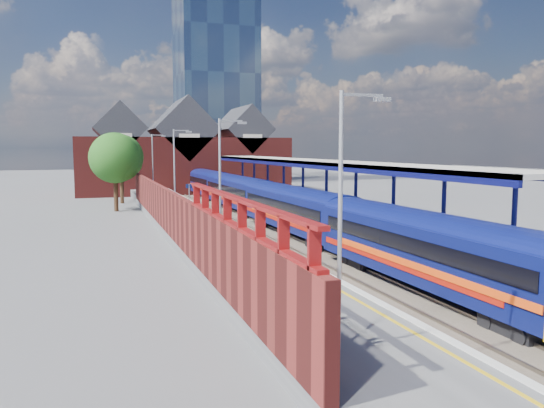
{
  "coord_description": "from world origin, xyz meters",
  "views": [
    {
      "loc": [
        -12.71,
        -20.66,
        6.51
      ],
      "look_at": [
        -0.86,
        14.31,
        2.6
      ],
      "focal_mm": 35.0,
      "sensor_mm": 36.0,
      "label": 1
    }
  ],
  "objects_px": {
    "train": "(262,198)",
    "parked_car_dark": "(363,213)",
    "lamp_post_a": "(345,205)",
    "lamp_post_b": "(223,178)",
    "platform_sign": "(189,193)",
    "parked_car_blue": "(331,206)",
    "parked_car_red": "(413,223)",
    "lamp_post_c": "(176,167)",
    "lamp_post_d": "(154,162)",
    "parked_car_silver": "(498,239)"
  },
  "relations": [
    {
      "from": "lamp_post_a",
      "to": "lamp_post_b",
      "type": "relative_size",
      "value": 1.0
    },
    {
      "from": "lamp_post_c",
      "to": "platform_sign",
      "type": "bearing_deg",
      "value": 55.74
    },
    {
      "from": "train",
      "to": "platform_sign",
      "type": "relative_size",
      "value": 26.38
    },
    {
      "from": "parked_car_dark",
      "to": "train",
      "type": "bearing_deg",
      "value": 47.27
    },
    {
      "from": "lamp_post_a",
      "to": "lamp_post_d",
      "type": "relative_size",
      "value": 1.0
    },
    {
      "from": "lamp_post_d",
      "to": "train",
      "type": "bearing_deg",
      "value": -60.71
    },
    {
      "from": "lamp_post_a",
      "to": "lamp_post_d",
      "type": "bearing_deg",
      "value": 90.0
    },
    {
      "from": "lamp_post_a",
      "to": "parked_car_silver",
      "type": "xyz_separation_m",
      "value": [
        13.88,
        9.7,
        -3.26
      ]
    },
    {
      "from": "lamp_post_d",
      "to": "lamp_post_c",
      "type": "bearing_deg",
      "value": -90.0
    },
    {
      "from": "lamp_post_a",
      "to": "lamp_post_d",
      "type": "xyz_separation_m",
      "value": [
        0.0,
        46.0,
        0.0
      ]
    },
    {
      "from": "lamp_post_d",
      "to": "parked_car_silver",
      "type": "height_order",
      "value": "lamp_post_d"
    },
    {
      "from": "train",
      "to": "lamp_post_c",
      "type": "distance_m",
      "value": 8.6
    },
    {
      "from": "lamp_post_a",
      "to": "parked_car_red",
      "type": "height_order",
      "value": "lamp_post_a"
    },
    {
      "from": "train",
      "to": "lamp_post_c",
      "type": "xyz_separation_m",
      "value": [
        -7.86,
        -2.0,
        2.87
      ]
    },
    {
      "from": "platform_sign",
      "to": "lamp_post_b",
      "type": "bearing_deg",
      "value": -94.33
    },
    {
      "from": "train",
      "to": "parked_car_red",
      "type": "bearing_deg",
      "value": -69.84
    },
    {
      "from": "lamp_post_c",
      "to": "parked_car_dark",
      "type": "height_order",
      "value": "lamp_post_c"
    },
    {
      "from": "lamp_post_d",
      "to": "parked_car_silver",
      "type": "distance_m",
      "value": 39.0
    },
    {
      "from": "lamp_post_c",
      "to": "parked_car_silver",
      "type": "bearing_deg",
      "value": -55.63
    },
    {
      "from": "train",
      "to": "platform_sign",
      "type": "bearing_deg",
      "value": 179.98
    },
    {
      "from": "train",
      "to": "lamp_post_b",
      "type": "relative_size",
      "value": 9.42
    },
    {
      "from": "lamp_post_d",
      "to": "parked_car_red",
      "type": "xyz_separation_m",
      "value": [
        13.41,
        -29.14,
        -3.37
      ]
    },
    {
      "from": "lamp_post_a",
      "to": "parked_car_dark",
      "type": "height_order",
      "value": "lamp_post_a"
    },
    {
      "from": "train",
      "to": "parked_car_dark",
      "type": "relative_size",
      "value": 14.89
    },
    {
      "from": "train",
      "to": "parked_car_silver",
      "type": "xyz_separation_m",
      "value": [
        6.02,
        -22.3,
        -0.39
      ]
    },
    {
      "from": "train",
      "to": "parked_car_dark",
      "type": "distance_m",
      "value": 10.54
    },
    {
      "from": "lamp_post_b",
      "to": "parked_car_silver",
      "type": "distance_m",
      "value": 14.89
    },
    {
      "from": "parked_car_dark",
      "to": "parked_car_blue",
      "type": "relative_size",
      "value": 1.13
    },
    {
      "from": "lamp_post_b",
      "to": "parked_car_red",
      "type": "distance_m",
      "value": 14.12
    },
    {
      "from": "lamp_post_b",
      "to": "parked_car_blue",
      "type": "xyz_separation_m",
      "value": [
        12.92,
        14.42,
        -3.45
      ]
    },
    {
      "from": "lamp_post_b",
      "to": "lamp_post_a",
      "type": "bearing_deg",
      "value": -90.0
    },
    {
      "from": "parked_car_blue",
      "to": "lamp_post_a",
      "type": "bearing_deg",
      "value": 177.1
    },
    {
      "from": "parked_car_dark",
      "to": "parked_car_blue",
      "type": "bearing_deg",
      "value": 18.74
    },
    {
      "from": "lamp_post_b",
      "to": "lamp_post_c",
      "type": "distance_m",
      "value": 16.0
    },
    {
      "from": "lamp_post_a",
      "to": "lamp_post_b",
      "type": "xyz_separation_m",
      "value": [
        0.0,
        14.0,
        0.0
      ]
    },
    {
      "from": "lamp_post_c",
      "to": "train",
      "type": "bearing_deg",
      "value": 14.27
    },
    {
      "from": "parked_car_red",
      "to": "parked_car_silver",
      "type": "relative_size",
      "value": 0.83
    },
    {
      "from": "lamp_post_a",
      "to": "parked_car_red",
      "type": "xyz_separation_m",
      "value": [
        13.41,
        16.86,
        -3.37
      ]
    },
    {
      "from": "platform_sign",
      "to": "parked_car_red",
      "type": "xyz_separation_m",
      "value": [
        12.05,
        -15.14,
        -1.06
      ]
    },
    {
      "from": "platform_sign",
      "to": "parked_car_blue",
      "type": "distance_m",
      "value": 12.15
    },
    {
      "from": "platform_sign",
      "to": "parked_car_blue",
      "type": "relative_size",
      "value": 0.64
    },
    {
      "from": "lamp_post_c",
      "to": "parked_car_red",
      "type": "distance_m",
      "value": 19.07
    },
    {
      "from": "parked_car_silver",
      "to": "lamp_post_a",
      "type": "bearing_deg",
      "value": 130.19
    },
    {
      "from": "parked_car_red",
      "to": "parked_car_dark",
      "type": "height_order",
      "value": "parked_car_dark"
    },
    {
      "from": "platform_sign",
      "to": "parked_car_red",
      "type": "relative_size",
      "value": 0.68
    },
    {
      "from": "lamp_post_c",
      "to": "parked_car_red",
      "type": "xyz_separation_m",
      "value": [
        13.41,
        -13.14,
        -3.37
      ]
    },
    {
      "from": "train",
      "to": "lamp_post_b",
      "type": "height_order",
      "value": "lamp_post_b"
    },
    {
      "from": "lamp_post_c",
      "to": "lamp_post_a",
      "type": "bearing_deg",
      "value": -90.0
    },
    {
      "from": "parked_car_red",
      "to": "platform_sign",
      "type": "bearing_deg",
      "value": 51.22
    },
    {
      "from": "lamp_post_b",
      "to": "lamp_post_d",
      "type": "relative_size",
      "value": 1.0
    }
  ]
}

